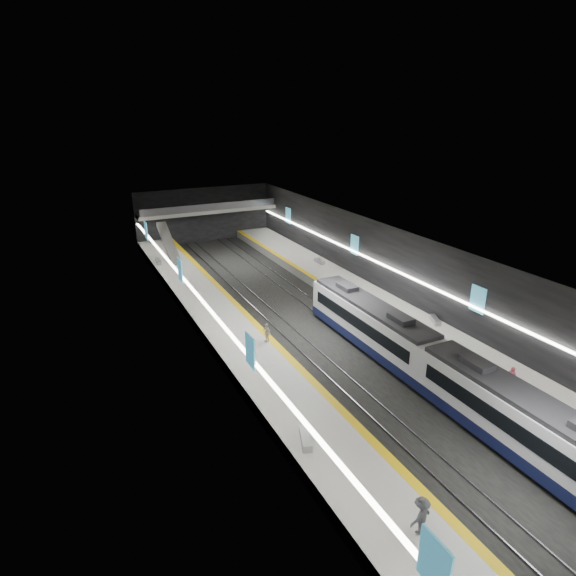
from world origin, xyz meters
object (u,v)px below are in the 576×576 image
escalator (168,243)px  bench_right_far (319,261)px  bench_left_far (158,261)px  passenger_left_b (421,516)px  passenger_right_a (511,378)px  passenger_left_a (267,333)px  bench_right_near (435,320)px  bench_left_near (305,439)px  train (432,363)px

escalator → bench_right_far: 19.31m
bench_left_far → passenger_left_b: bearing=-81.2°
passenger_right_a → passenger_left_a: size_ratio=1.07×
passenger_left_a → bench_right_near: bearing=62.5°
bench_left_far → bench_right_far: bench_left_far is taller
bench_right_near → passenger_left_b: (-16.41, -17.16, 0.75)m
passenger_left_a → passenger_right_a: bearing=25.8°
bench_left_near → bench_right_far: (17.36, 28.96, -0.00)m
bench_left_far → passenger_left_a: bearing=-75.8°
bench_left_far → passenger_right_a: size_ratio=1.13×
bench_right_near → passenger_left_a: 15.41m
train → passenger_left_b: train is taller
bench_left_near → passenger_left_b: size_ratio=0.99×
train → bench_left_near: size_ratio=15.64×
escalator → bench_left_near: 39.65m
train → passenger_left_a: 13.22m
bench_right_far → passenger_right_a: 30.31m
bench_right_far → passenger_left_b: size_ratio=0.99×
bench_right_near → passenger_left_a: size_ratio=1.11×
bench_left_far → bench_right_far: (17.88, -8.66, -0.01)m
bench_left_near → passenger_left_b: 8.04m
escalator → bench_left_near: escalator is taller
bench_left_far → bench_right_near: (18.65, -28.27, -0.02)m
train → bench_left_near: bearing=-168.8°
passenger_left_b → train: bearing=-144.0°
bench_right_near → bench_right_far: 19.62m
train → bench_right_near: (6.80, 7.10, -0.98)m
train → bench_right_near: bearing=46.3°
bench_right_near → passenger_right_a: size_ratio=1.03×
train → bench_right_far: bearing=77.3°
bench_left_near → bench_left_far: bearing=111.6°
bench_right_far → passenger_left_a: (-14.29, -16.40, 0.57)m
bench_left_far → escalator: bearing=52.8°
bench_right_near → bench_left_near: bearing=-127.8°
bench_right_far → passenger_left_a: 21.76m
train → bench_right_near: size_ratio=16.88×
bench_right_far → passenger_left_a: size_ratio=1.18×
bench_left_near → passenger_left_a: (3.07, 12.56, 0.57)m
bench_left_far → bench_right_near: 33.86m
train → passenger_left_b: 13.91m
bench_left_far → bench_right_near: bench_left_far is taller
bench_right_far → passenger_right_a: size_ratio=1.10×
escalator → bench_left_far: escalator is taller
bench_right_near → passenger_left_b: passenger_left_b is taller
escalator → bench_left_far: size_ratio=4.08×
bench_left_far → passenger_left_b: size_ratio=1.02×
bench_right_far → passenger_right_a: bearing=-96.5°
passenger_right_a → bench_left_far: bearing=1.2°
bench_left_far → bench_left_near: bearing=-83.2°
bench_right_near → escalator: bearing=144.0°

